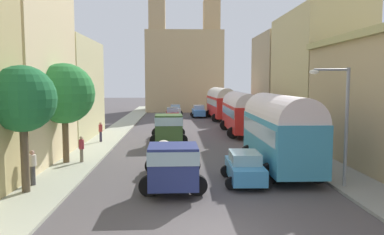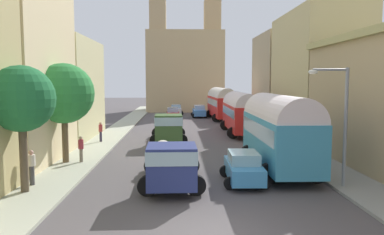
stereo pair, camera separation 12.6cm
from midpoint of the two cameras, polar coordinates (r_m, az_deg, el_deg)
ground_plane at (r=39.43m, az=-0.28°, el=-1.84°), size 154.00×154.00×0.00m
sidewalk_left at (r=39.87m, az=-10.76°, el=-1.75°), size 2.50×70.00×0.14m
sidewalk_right at (r=40.30m, az=10.08°, el=-1.66°), size 2.50×70.00×0.14m
building_left_1 at (r=25.26m, az=-23.94°, el=8.20°), size 4.04×9.15×12.82m
building_left_2 at (r=34.89m, az=-18.35°, el=3.97°), size 4.94×10.33×8.53m
building_right_2 at (r=36.24m, az=18.08°, el=5.99°), size 5.41×11.47×11.01m
building_right_3 at (r=46.88m, az=12.82°, el=5.59°), size 4.56×9.82×10.47m
distant_church at (r=64.33m, az=-0.98°, el=7.46°), size 12.49×7.74×20.43m
parked_bus_0 at (r=21.77m, az=12.94°, el=-1.69°), size 3.38×8.54×4.24m
parked_bus_1 at (r=36.37m, az=7.31°, el=0.95°), size 3.27×9.32×3.93m
parked_bus_2 at (r=50.03m, az=4.41°, el=2.33°), size 3.53×9.82×4.14m
cargo_truck_0 at (r=18.06m, az=-2.83°, el=-6.69°), size 3.06×6.81×2.25m
cargo_truck_1 at (r=30.84m, az=-3.42°, el=-1.49°), size 3.07×7.17×2.43m
car_0 at (r=50.65m, az=-2.79°, el=0.64°), size 2.28×3.90×1.53m
car_1 at (r=56.77m, az=-2.35°, el=1.17°), size 2.22×3.75×1.55m
car_2 at (r=19.10m, az=7.84°, el=-7.36°), size 2.21×3.87×1.54m
car_3 at (r=53.16m, az=1.13°, el=0.94°), size 2.25×4.33×1.68m
pedestrian_0 at (r=24.01m, az=-16.00°, el=-4.38°), size 0.42×0.42×1.70m
pedestrian_1 at (r=31.60m, az=-13.30°, el=-1.97°), size 0.38×0.38×1.72m
pedestrian_2 at (r=19.52m, az=-22.53°, el=-6.71°), size 0.39×0.39×1.78m
streetlamp_near at (r=18.77m, az=21.24°, el=0.29°), size 1.88×0.28×5.59m
roadside_tree_0 at (r=18.07m, az=-23.82°, el=2.45°), size 2.88×2.88×5.67m
roadside_tree_1 at (r=23.90m, az=-18.35°, el=3.36°), size 3.57×3.57×6.05m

